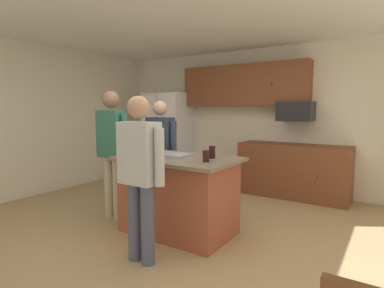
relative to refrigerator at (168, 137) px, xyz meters
name	(u,v)px	position (x,y,z in m)	size (l,w,h in m)	color
floor	(180,239)	(2.00, -2.38, -0.91)	(7.04, 7.04, 0.00)	tan
ceiling	(178,4)	(2.00, -2.38, 1.69)	(7.04, 7.04, 0.00)	white
back_wall	(267,119)	(2.00, 0.42, 0.39)	(6.40, 0.10, 2.60)	beige
side_wall_left	(24,120)	(-1.20, -2.38, 0.39)	(0.10, 5.60, 2.60)	beige
cabinet_run_upper	(243,86)	(1.60, 0.22, 1.02)	(2.40, 0.38, 0.75)	brown
cabinet_run_lower	(293,171)	(2.60, 0.10, -0.46)	(1.80, 0.63, 0.90)	brown
refrigerator	(168,137)	(0.00, 0.00, 0.00)	(0.88, 0.76, 1.82)	white
microwave_over_range	(296,111)	(2.60, 0.12, 0.54)	(0.56, 0.40, 0.32)	black
kitchen_island	(178,194)	(1.87, -2.23, -0.44)	(1.42, 0.91, 0.92)	#9E4C33
person_guest_by_door	(160,148)	(1.13, -1.65, 0.01)	(0.57, 0.22, 1.61)	#383842
person_host_foreground	(112,145)	(0.82, -2.29, 0.10)	(0.57, 0.23, 1.73)	tan
person_guest_left	(140,169)	(2.00, -3.02, 0.02)	(0.57, 0.22, 1.61)	#4C5166
glass_stout_tall	(151,154)	(1.71, -2.52, 0.07)	(0.07, 0.07, 0.12)	black
mug_ceramic_white	(152,149)	(1.33, -2.07, 0.06)	(0.13, 0.09, 0.10)	white
glass_short_whisky	(206,156)	(2.32, -2.33, 0.08)	(0.07, 0.07, 0.13)	black
glass_pilsner	(158,145)	(1.32, -1.93, 0.09)	(0.07, 0.07, 0.16)	black
tumbler_amber	(212,152)	(2.25, -2.08, 0.08)	(0.07, 0.07, 0.14)	black
serving_tray	(171,155)	(1.80, -2.26, 0.03)	(0.44, 0.30, 0.04)	#B7B7BC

